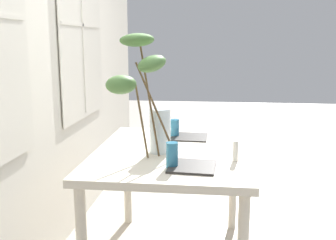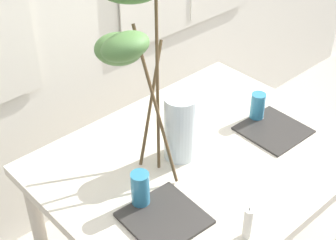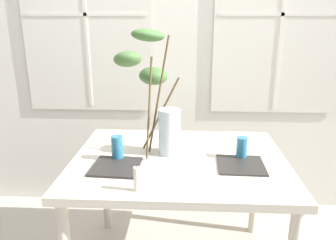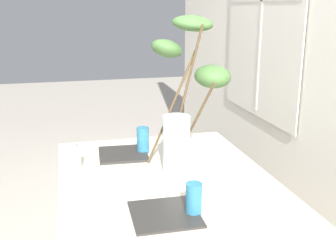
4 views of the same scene
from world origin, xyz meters
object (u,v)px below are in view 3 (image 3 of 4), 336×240
(plate_square_left, at_px, (116,167))
(pillar_candle, at_px, (137,179))
(drinking_glass_blue_right, at_px, (242,148))
(drinking_glass_blue_left, at_px, (117,148))
(plate_square_right, at_px, (241,165))
(vase_with_branches, at_px, (155,90))
(dining_table, at_px, (179,171))

(plate_square_left, xyz_separation_m, pillar_candle, (0.15, -0.23, 0.05))
(pillar_candle, bearing_deg, plate_square_left, 122.12)
(drinking_glass_blue_right, bearing_deg, pillar_candle, -143.59)
(drinking_glass_blue_left, bearing_deg, plate_square_right, -4.06)
(pillar_candle, bearing_deg, vase_with_branches, 85.43)
(drinking_glass_blue_left, relative_size, plate_square_left, 0.56)
(drinking_glass_blue_left, xyz_separation_m, drinking_glass_blue_right, (0.70, 0.06, -0.01))
(drinking_glass_blue_left, distance_m, drinking_glass_blue_right, 0.70)
(dining_table, bearing_deg, pillar_candle, -116.34)
(drinking_glass_blue_left, bearing_deg, vase_with_branches, 41.80)
(plate_square_left, distance_m, pillar_candle, 0.28)
(drinking_glass_blue_right, distance_m, plate_square_left, 0.71)
(plate_square_right, bearing_deg, plate_square_left, -174.96)
(plate_square_left, bearing_deg, dining_table, 23.49)
(drinking_glass_blue_right, xyz_separation_m, plate_square_left, (-0.69, -0.16, -0.06))
(drinking_glass_blue_left, relative_size, drinking_glass_blue_right, 1.12)
(drinking_glass_blue_right, height_order, plate_square_left, drinking_glass_blue_right)
(plate_square_left, bearing_deg, pillar_candle, -57.88)
(drinking_glass_blue_left, distance_m, pillar_candle, 0.38)
(dining_table, height_order, vase_with_branches, vase_with_branches)
(pillar_candle, bearing_deg, drinking_glass_blue_right, 36.41)
(dining_table, xyz_separation_m, plate_square_left, (-0.33, -0.15, 0.09))
(vase_with_branches, bearing_deg, dining_table, -43.82)
(drinking_glass_blue_right, relative_size, plate_square_left, 0.50)
(vase_with_branches, xyz_separation_m, pillar_candle, (-0.04, -0.52, -0.31))
(drinking_glass_blue_right, xyz_separation_m, pillar_candle, (-0.54, -0.40, -0.00))
(drinking_glass_blue_right, relative_size, plate_square_right, 0.50)
(drinking_glass_blue_right, xyz_separation_m, plate_square_right, (-0.02, -0.11, -0.06))
(drinking_glass_blue_right, bearing_deg, dining_table, -176.94)
(vase_with_branches, bearing_deg, plate_square_right, -25.25)
(drinking_glass_blue_left, xyz_separation_m, plate_square_right, (0.68, -0.05, -0.06))
(drinking_glass_blue_right, distance_m, plate_square_right, 0.12)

